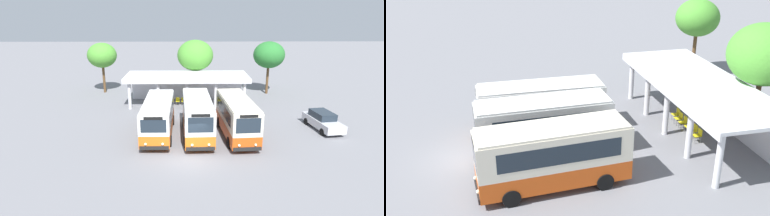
# 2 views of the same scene
# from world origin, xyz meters

# --- Properties ---
(ground_plane) EXTENTS (180.00, 180.00, 0.00)m
(ground_plane) POSITION_xyz_m (0.00, 0.00, 0.00)
(ground_plane) COLOR slate
(city_bus_nearest_orange) EXTENTS (2.45, 7.99, 3.09)m
(city_bus_nearest_orange) POSITION_xyz_m (-2.65, 4.70, 1.72)
(city_bus_nearest_orange) COLOR black
(city_bus_nearest_orange) RESTS_ON ground
(city_bus_second_in_row) EXTENTS (2.60, 7.69, 3.36)m
(city_bus_second_in_row) POSITION_xyz_m (0.67, 4.33, 1.85)
(city_bus_second_in_row) COLOR black
(city_bus_second_in_row) RESTS_ON ground
(city_bus_middle_cream) EXTENTS (2.80, 7.77, 3.32)m
(city_bus_middle_cream) POSITION_xyz_m (4.00, 4.25, 1.83)
(city_bus_middle_cream) COLOR black
(city_bus_middle_cream) RESTS_ON ground
(terminal_canopy) EXTENTS (13.77, 5.11, 3.40)m
(terminal_canopy) POSITION_xyz_m (-0.22, 14.70, 2.58)
(terminal_canopy) COLOR silver
(terminal_canopy) RESTS_ON ground
(waiting_chair_end_by_column) EXTENTS (0.45, 0.45, 0.86)m
(waiting_chair_end_by_column) POSITION_xyz_m (-1.92, 13.75, 0.52)
(waiting_chair_end_by_column) COLOR slate
(waiting_chair_end_by_column) RESTS_ON ground
(waiting_chair_second_from_end) EXTENTS (0.45, 0.45, 0.86)m
(waiting_chair_second_from_end) POSITION_xyz_m (-1.28, 13.65, 0.52)
(waiting_chair_second_from_end) COLOR slate
(waiting_chair_second_from_end) RESTS_ON ground
(waiting_chair_middle_seat) EXTENTS (0.45, 0.45, 0.86)m
(waiting_chair_middle_seat) POSITION_xyz_m (-0.63, 13.65, 0.52)
(waiting_chair_middle_seat) COLOR slate
(waiting_chair_middle_seat) RESTS_ON ground
(waiting_chair_fourth_seat) EXTENTS (0.45, 0.45, 0.86)m
(waiting_chair_fourth_seat) POSITION_xyz_m (0.01, 13.74, 0.52)
(waiting_chair_fourth_seat) COLOR slate
(waiting_chair_fourth_seat) RESTS_ON ground
(waiting_chair_fifth_seat) EXTENTS (0.45, 0.45, 0.86)m
(waiting_chair_fifth_seat) POSITION_xyz_m (0.66, 13.68, 0.52)
(waiting_chair_fifth_seat) COLOR slate
(waiting_chair_fifth_seat) RESTS_ON ground
(waiting_chair_far_end_seat) EXTENTS (0.45, 0.45, 0.86)m
(waiting_chair_far_end_seat) POSITION_xyz_m (1.30, 13.65, 0.52)
(waiting_chair_far_end_seat) COLOR slate
(waiting_chair_far_end_seat) RESTS_ON ground
(roadside_tree_behind_canopy) EXTENTS (4.40, 4.40, 6.98)m
(roadside_tree_behind_canopy) POSITION_xyz_m (0.81, 17.68, 5.09)
(roadside_tree_behind_canopy) COLOR brown
(roadside_tree_behind_canopy) RESTS_ON ground
(roadside_tree_west_of_canopy) EXTENTS (3.71, 3.71, 6.45)m
(roadside_tree_west_of_canopy) POSITION_xyz_m (-11.08, 19.59, 4.85)
(roadside_tree_west_of_canopy) COLOR brown
(roadside_tree_west_of_canopy) RESTS_ON ground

